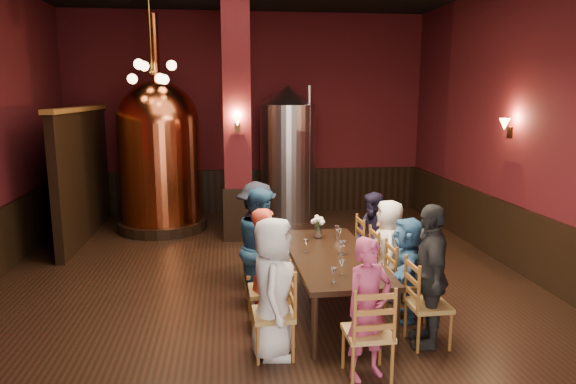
{
  "coord_description": "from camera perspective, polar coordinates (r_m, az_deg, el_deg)",
  "views": [
    {
      "loc": [
        -0.5,
        -6.76,
        2.71
      ],
      "look_at": [
        0.34,
        0.2,
        1.37
      ],
      "focal_mm": 32.0,
      "sensor_mm": 36.0,
      "label": 1
    }
  ],
  "objects": [
    {
      "name": "wine_glass_6",
      "position": [
        7.13,
        3.07,
        -4.43
      ],
      "size": [
        0.07,
        0.07,
        0.17
      ],
      "primitive_type": null,
      "color": "white",
      "rests_on": "dining_table"
    },
    {
      "name": "wine_glass_0",
      "position": [
        6.48,
        2.04,
        -6.0
      ],
      "size": [
        0.07,
        0.07,
        0.17
      ],
      "primitive_type": null,
      "color": "white",
      "rests_on": "dining_table"
    },
    {
      "name": "person_5",
      "position": [
        6.43,
        13.04,
        -8.27
      ],
      "size": [
        0.72,
        1.24,
        1.27
      ],
      "primitive_type": "imported",
      "rotation": [
        0.0,
        0.0,
        4.4
      ],
      "color": "#2F5F8F",
      "rests_on": "ground"
    },
    {
      "name": "pendant_cluster",
      "position": [
        9.76,
        -14.88,
        12.75
      ],
      "size": [
        0.9,
        0.9,
        1.7
      ],
      "primitive_type": null,
      "color": "#A57226",
      "rests_on": "room"
    },
    {
      "name": "person_2",
      "position": [
        6.62,
        -2.97,
        -6.14
      ],
      "size": [
        0.42,
        0.78,
        1.56
      ],
      "primitive_type": "imported",
      "rotation": [
        0.0,
        0.0,
        1.64
      ],
      "color": "navy",
      "rests_on": "ground"
    },
    {
      "name": "wine_glass_5",
      "position": [
        6.4,
        5.95,
        -6.26
      ],
      "size": [
        0.07,
        0.07,
        0.17
      ],
      "primitive_type": null,
      "color": "white",
      "rests_on": "dining_table"
    },
    {
      "name": "wainscot_right",
      "position": [
        8.4,
        25.68,
        -5.54
      ],
      "size": [
        0.08,
        9.9,
        1.0
      ],
      "primitive_type": "cube",
      "color": "black",
      "rests_on": "ground"
    },
    {
      "name": "person_3",
      "position": [
        7.27,
        -3.46,
        -4.78
      ],
      "size": [
        0.72,
        1.06,
        1.51
      ],
      "primitive_type": "imported",
      "rotation": [
        0.0,
        0.0,
        1.74
      ],
      "color": "black",
      "rests_on": "ground"
    },
    {
      "name": "wine_glass_7",
      "position": [
        7.16,
        5.46,
        -4.41
      ],
      "size": [
        0.07,
        0.07,
        0.17
      ],
      "primitive_type": null,
      "color": "white",
      "rests_on": "dining_table"
    },
    {
      "name": "chair_3",
      "position": [
        7.35,
        -3.43,
        -7.01
      ],
      "size": [
        0.47,
        0.47,
        0.92
      ],
      "primitive_type": null,
      "rotation": [
        0.0,
        0.0,
        -1.55
      ],
      "color": "brown",
      "rests_on": "ground"
    },
    {
      "name": "wine_glass_1",
      "position": [
        5.69,
        10.15,
        -8.6
      ],
      "size": [
        0.07,
        0.07,
        0.17
      ],
      "primitive_type": null,
      "color": "white",
      "rests_on": "dining_table"
    },
    {
      "name": "wine_glass_8",
      "position": [
        6.45,
        6.24,
        -6.13
      ],
      "size": [
        0.07,
        0.07,
        0.17
      ],
      "primitive_type": null,
      "color": "white",
      "rests_on": "dining_table"
    },
    {
      "name": "wine_glass_4",
      "position": [
        7.02,
        5.75,
        -4.72
      ],
      "size": [
        0.07,
        0.07,
        0.17
      ],
      "primitive_type": null,
      "color": "white",
      "rests_on": "dining_table"
    },
    {
      "name": "chair_1",
      "position": [
        6.11,
        -2.37,
        -10.8
      ],
      "size": [
        0.47,
        0.47,
        0.92
      ],
      "primitive_type": null,
      "rotation": [
        0.0,
        0.0,
        -1.55
      ],
      "color": "brown",
      "rests_on": "ground"
    },
    {
      "name": "copper_kettle",
      "position": [
        10.55,
        -14.06,
        4.1
      ],
      "size": [
        1.97,
        1.97,
        4.21
      ],
      "rotation": [
        0.0,
        0.0,
        -0.29
      ],
      "color": "black",
      "rests_on": "ground"
    },
    {
      "name": "steel_vessel",
      "position": [
        11.14,
        -0.01,
        4.29
      ],
      "size": [
        1.5,
        1.5,
        2.89
      ],
      "rotation": [
        0.0,
        0.0,
        0.3
      ],
      "color": "#B2B2B7",
      "rests_on": "ground"
    },
    {
      "name": "chair_6",
      "position": [
        7.07,
        11.04,
        -7.94
      ],
      "size": [
        0.47,
        0.47,
        0.92
      ],
      "primitive_type": null,
      "rotation": [
        0.0,
        0.0,
        1.59
      ],
      "color": "brown",
      "rests_on": "ground"
    },
    {
      "name": "rose_vase",
      "position": [
        7.07,
        3.4,
        -3.5
      ],
      "size": [
        0.19,
        0.19,
        0.33
      ],
      "color": "white",
      "rests_on": "dining_table"
    },
    {
      "name": "chair_8",
      "position": [
        5.16,
        8.85,
        -15.13
      ],
      "size": [
        0.47,
        0.47,
        0.92
      ],
      "primitive_type": null,
      "rotation": [
        0.0,
        0.0,
        3.16
      ],
      "color": "brown",
      "rests_on": "ground"
    },
    {
      "name": "chair_7",
      "position": [
        7.67,
        9.4,
        -6.38
      ],
      "size": [
        0.47,
        0.47,
        0.92
      ],
      "primitive_type": null,
      "rotation": [
        0.0,
        0.0,
        1.59
      ],
      "color": "brown",
      "rests_on": "ground"
    },
    {
      "name": "wine_glass_3",
      "position": [
        5.47,
        5.11,
        -9.25
      ],
      "size": [
        0.07,
        0.07,
        0.17
      ],
      "primitive_type": null,
      "color": "white",
      "rests_on": "dining_table"
    },
    {
      "name": "chair_5",
      "position": [
        6.49,
        12.97,
        -9.75
      ],
      "size": [
        0.47,
        0.47,
        0.92
      ],
      "primitive_type": null,
      "rotation": [
        0.0,
        0.0,
        1.59
      ],
      "color": "brown",
      "rests_on": "ground"
    },
    {
      "name": "room",
      "position": [
        6.8,
        -2.63,
        6.93
      ],
      "size": [
        10.0,
        10.02,
        4.5
      ],
      "color": "black",
      "rests_on": "ground"
    },
    {
      "name": "person_4",
      "position": [
        5.8,
        15.5,
        -8.93
      ],
      "size": [
        0.6,
        0.99,
        1.58
      ],
      "primitive_type": "imported",
      "rotation": [
        0.0,
        0.0,
        4.46
      ],
      "color": "black",
      "rests_on": "ground"
    },
    {
      "name": "sconce_column",
      "position": [
        9.28,
        -5.65,
        7.61
      ],
      "size": [
        0.2,
        0.2,
        0.36
      ],
      "primitive_type": null,
      "rotation": [
        0.0,
        0.0,
        3.14
      ],
      "color": "black",
      "rests_on": "column"
    },
    {
      "name": "column",
      "position": [
        9.58,
        -5.7,
        8.01
      ],
      "size": [
        0.58,
        0.58,
        4.5
      ],
      "primitive_type": "cube",
      "color": "#430E13",
      "rests_on": "ground"
    },
    {
      "name": "chair_2",
      "position": [
        6.72,
        -2.95,
        -8.74
      ],
      "size": [
        0.47,
        0.47,
        0.92
      ],
      "primitive_type": null,
      "rotation": [
        0.0,
        0.0,
        -1.55
      ],
      "color": "brown",
      "rests_on": "ground"
    },
    {
      "name": "person_7",
      "position": [
        7.62,
        9.45,
        -4.96
      ],
      "size": [
        0.49,
        0.7,
        1.31
      ],
      "primitive_type": "imported",
      "rotation": [
        0.0,
        0.0,
        5.02
      ],
      "color": "black",
      "rests_on": "ground"
    },
    {
      "name": "chair_4",
      "position": [
        5.91,
        15.34,
        -11.94
      ],
      "size": [
        0.47,
        0.47,
        0.92
      ],
      "primitive_type": null,
      "rotation": [
        0.0,
        0.0,
        1.59
      ],
      "color": "brown",
      "rests_on": "ground"
    },
    {
      "name": "person_1",
      "position": [
        6.02,
        -2.39,
        -8.52
      ],
      "size": [
        0.46,
        0.59,
        1.44
      ],
      "primitive_type": "imported",
      "rotation": [
        0.0,
        0.0,
        1.33
      ],
      "color": "red",
      "rests_on": "ground"
    },
    {
      "name": "person_0",
      "position": [
        5.38,
        -1.65,
        -10.59
      ],
      "size": [
        0.58,
        0.79,
        1.49
      ],
      "primitive_type": "imported",
      "rotation": [
        0.0,
        0.0,
        1.41
      ],
      "color": "silver",
      "rests_on": "ground"
    },
    {
      "name": "partition",
      "position": [
        10.43,
        -21.78,
        1.71
      ],
      "size": [
        0.22,
        3.5,
        2.4
      ],
      "primitive_type": "cube",
      "color": "black",
      "rests_on": "ground"
    },
    {
      "name": "person_8",
      "position": [
        5.07,
        8.93,
        -12.71
      ],
      "size": [
        0.6,
        0.5,
        1.4
      ],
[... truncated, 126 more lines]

